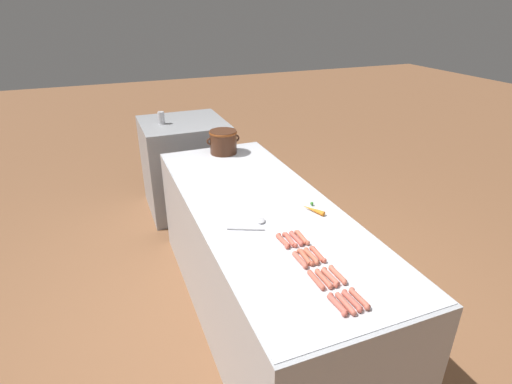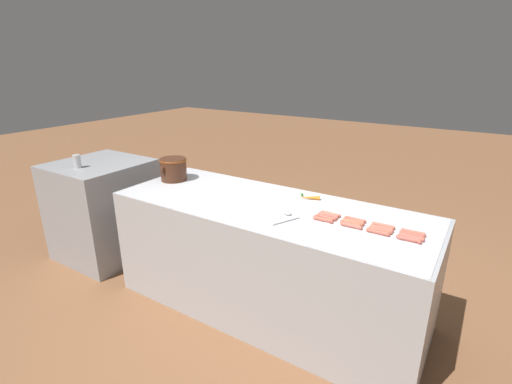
# 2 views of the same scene
# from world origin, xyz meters

# --- Properties ---
(ground_plane) EXTENTS (20.00, 20.00, 0.00)m
(ground_plane) POSITION_xyz_m (0.00, 0.00, 0.00)
(ground_plane) COLOR brown
(griddle_counter) EXTENTS (0.91, 2.45, 0.91)m
(griddle_counter) POSITION_xyz_m (0.00, 0.00, 0.46)
(griddle_counter) COLOR #ADAFB5
(griddle_counter) RESTS_ON ground_plane
(back_cabinet) EXTENTS (0.85, 0.83, 0.99)m
(back_cabinet) POSITION_xyz_m (-0.10, 1.90, 0.49)
(back_cabinet) COLOR #939599
(back_cabinet) RESTS_ON ground_plane
(hot_dog_0) EXTENTS (0.03, 0.15, 0.03)m
(hot_dog_0) POSITION_xyz_m (-0.06, -1.02, 0.93)
(hot_dog_0) COLOR #C65B4D
(hot_dog_0) RESTS_ON griddle_counter
(hot_dog_1) EXTENTS (0.03, 0.15, 0.03)m
(hot_dog_1) POSITION_xyz_m (-0.07, -0.84, 0.93)
(hot_dog_1) COLOR #C05A48
(hot_dog_1) RESTS_ON griddle_counter
(hot_dog_2) EXTENTS (0.03, 0.15, 0.03)m
(hot_dog_2) POSITION_xyz_m (-0.06, -0.66, 0.93)
(hot_dog_2) COLOR #C36250
(hot_dog_2) RESTS_ON griddle_counter
(hot_dog_3) EXTENTS (0.04, 0.15, 0.03)m
(hot_dog_3) POSITION_xyz_m (-0.07, -0.47, 0.93)
(hot_dog_3) COLOR #C85C49
(hot_dog_3) RESTS_ON griddle_counter
(hot_dog_4) EXTENTS (0.03, 0.15, 0.03)m
(hot_dog_4) POSITION_xyz_m (-0.03, -1.03, 0.93)
(hot_dog_4) COLOR #C26150
(hot_dog_4) RESTS_ON griddle_counter
(hot_dog_5) EXTENTS (0.03, 0.15, 0.03)m
(hot_dog_5) POSITION_xyz_m (-0.03, -0.84, 0.93)
(hot_dog_5) COLOR #C7624C
(hot_dog_5) RESTS_ON griddle_counter
(hot_dog_6) EXTENTS (0.03, 0.15, 0.03)m
(hot_dog_6) POSITION_xyz_m (-0.03, -0.65, 0.93)
(hot_dog_6) COLOR #C66247
(hot_dog_6) RESTS_ON griddle_counter
(hot_dog_7) EXTENTS (0.03, 0.15, 0.03)m
(hot_dog_7) POSITION_xyz_m (-0.03, -0.47, 0.93)
(hot_dog_7) COLOR #CC5E4C
(hot_dog_7) RESTS_ON griddle_counter
(hot_dog_8) EXTENTS (0.03, 0.15, 0.03)m
(hot_dog_8) POSITION_xyz_m (0.01, -1.03, 0.93)
(hot_dog_8) COLOR #BF594A
(hot_dog_8) RESTS_ON griddle_counter
(hot_dog_9) EXTENTS (0.03, 0.15, 0.03)m
(hot_dog_9) POSITION_xyz_m (0.01, -0.84, 0.93)
(hot_dog_9) COLOR #C96450
(hot_dog_9) RESTS_ON griddle_counter
(hot_dog_10) EXTENTS (0.03, 0.15, 0.03)m
(hot_dog_10) POSITION_xyz_m (0.01, -0.65, 0.93)
(hot_dog_10) COLOR #BF644A
(hot_dog_10) RESTS_ON griddle_counter
(hot_dog_11) EXTENTS (0.03, 0.15, 0.03)m
(hot_dog_11) POSITION_xyz_m (0.01, -0.47, 0.93)
(hot_dog_11) COLOR #CC5E51
(hot_dog_11) RESTS_ON griddle_counter
(hot_dog_12) EXTENTS (0.03, 0.15, 0.03)m
(hot_dog_12) POSITION_xyz_m (0.05, -1.03, 0.93)
(hot_dog_12) COLOR #C2614D
(hot_dog_12) RESTS_ON griddle_counter
(hot_dog_13) EXTENTS (0.03, 0.15, 0.03)m
(hot_dog_13) POSITION_xyz_m (0.05, -0.84, 0.93)
(hot_dog_13) COLOR #C7654F
(hot_dog_13) RESTS_ON griddle_counter
(hot_dog_14) EXTENTS (0.03, 0.15, 0.03)m
(hot_dog_14) POSITION_xyz_m (0.05, -0.65, 0.93)
(hot_dog_14) COLOR #CD5D49
(hot_dog_14) RESTS_ON griddle_counter
(hot_dog_15) EXTENTS (0.03, 0.15, 0.03)m
(hot_dog_15) POSITION_xyz_m (0.05, -0.48, 0.93)
(hot_dog_15) COLOR #C7674E
(hot_dog_15) RESTS_ON griddle_counter
(bean_pot) EXTENTS (0.30, 0.24, 0.20)m
(bean_pot) POSITION_xyz_m (0.07, 1.04, 1.02)
(bean_pot) COLOR #472616
(bean_pot) RESTS_ON griddle_counter
(serving_spoon) EXTENTS (0.26, 0.15, 0.02)m
(serving_spoon) POSITION_xyz_m (-0.13, -0.23, 0.92)
(serving_spoon) COLOR #B7B7BC
(serving_spoon) RESTS_ON griddle_counter
(carrot) EXTENTS (0.10, 0.17, 0.03)m
(carrot) POSITION_xyz_m (0.27, -0.21, 0.93)
(carrot) COLOR orange
(carrot) RESTS_ON griddle_counter
(soda_can) EXTENTS (0.07, 0.07, 0.12)m
(soda_can) POSITION_xyz_m (-0.32, 1.88, 1.05)
(soda_can) COLOR #BCBCC1
(soda_can) RESTS_ON back_cabinet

